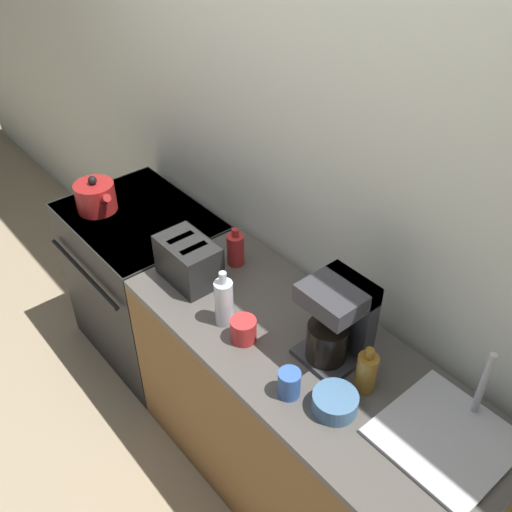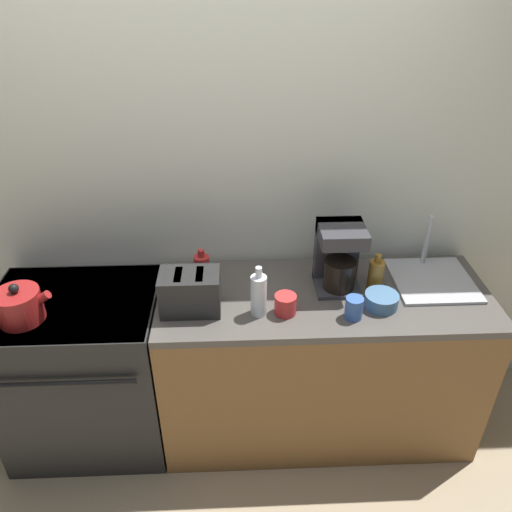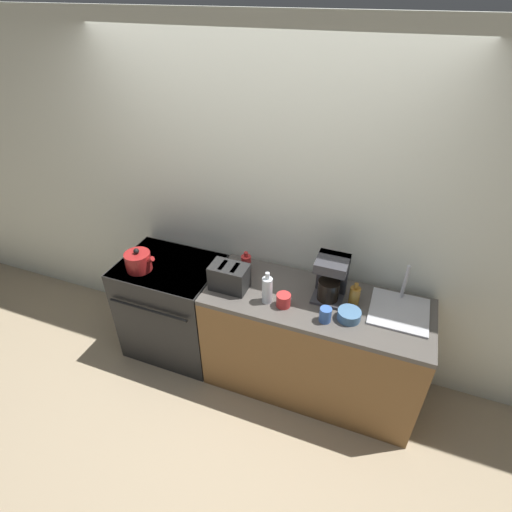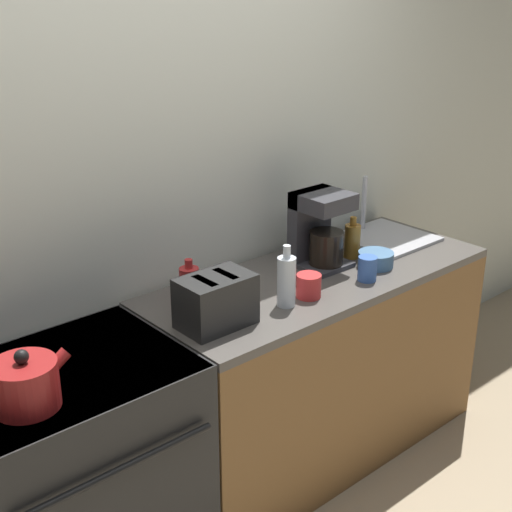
% 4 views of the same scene
% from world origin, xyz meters
% --- Properties ---
extents(ground_plane, '(12.00, 12.00, 0.00)m').
position_xyz_m(ground_plane, '(0.00, 0.00, 0.00)').
color(ground_plane, tan).
extents(wall_back, '(8.00, 0.05, 2.60)m').
position_xyz_m(wall_back, '(0.00, 0.68, 1.30)').
color(wall_back, silver).
rests_on(wall_back, ground_plane).
extents(stove, '(0.79, 0.65, 0.88)m').
position_xyz_m(stove, '(-0.63, 0.30, 0.45)').
color(stove, black).
rests_on(stove, ground_plane).
extents(counter_block, '(1.59, 0.63, 0.88)m').
position_xyz_m(counter_block, '(0.57, 0.31, 0.44)').
color(counter_block, brown).
rests_on(counter_block, ground_plane).
extents(kettle, '(0.25, 0.20, 0.19)m').
position_xyz_m(kettle, '(-0.80, 0.18, 0.96)').
color(kettle, maroon).
rests_on(kettle, stove).
extents(toaster, '(0.27, 0.18, 0.19)m').
position_xyz_m(toaster, '(-0.06, 0.23, 0.98)').
color(toaster, black).
rests_on(toaster, counter_block).
extents(coffee_maker, '(0.21, 0.21, 0.33)m').
position_xyz_m(coffee_maker, '(0.63, 0.39, 1.05)').
color(coffee_maker, '#333338').
rests_on(coffee_maker, counter_block).
extents(sink_tray, '(0.38, 0.39, 0.28)m').
position_xyz_m(sink_tray, '(1.11, 0.40, 0.90)').
color(sink_tray, '#B7B7BC').
rests_on(sink_tray, counter_block).
extents(bottle_amber, '(0.07, 0.07, 0.19)m').
position_xyz_m(bottle_amber, '(0.81, 0.35, 0.96)').
color(bottle_amber, '#9E6B23').
rests_on(bottle_amber, counter_block).
extents(bottle_clear, '(0.07, 0.07, 0.25)m').
position_xyz_m(bottle_clear, '(0.24, 0.18, 0.99)').
color(bottle_clear, silver).
rests_on(bottle_clear, counter_block).
extents(bottle_red, '(0.08, 0.08, 0.18)m').
position_xyz_m(bottle_red, '(-0.02, 0.44, 0.96)').
color(bottle_red, '#B72828').
rests_on(bottle_red, counter_block).
extents(cup_red, '(0.10, 0.10, 0.09)m').
position_xyz_m(cup_red, '(0.36, 0.18, 0.93)').
color(cup_red, red).
rests_on(cup_red, counter_block).
extents(cup_blue, '(0.08, 0.08, 0.10)m').
position_xyz_m(cup_blue, '(0.66, 0.13, 0.93)').
color(cup_blue, '#3860B2').
rests_on(cup_blue, counter_block).
extents(bowl, '(0.15, 0.15, 0.07)m').
position_xyz_m(bowl, '(0.81, 0.21, 0.92)').
color(bowl, teal).
rests_on(bowl, counter_block).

